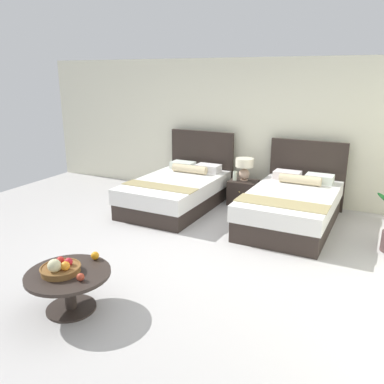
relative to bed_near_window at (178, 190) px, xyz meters
name	(u,v)px	position (x,y,z in m)	size (l,w,h in m)	color
ground_plane	(186,255)	(1.03, -1.74, -0.32)	(9.48, 9.50, 0.02)	#B4B0AE
wall_back	(255,130)	(1.03, 1.21, 1.01)	(9.48, 0.12, 2.63)	silver
bed_near_window	(178,190)	(0.00, 0.00, 0.00)	(1.37, 2.21, 1.26)	#2C241F
bed_near_corner	(292,206)	(2.06, -0.01, 0.01)	(1.37, 2.20, 1.22)	#2C241F
nightstand	(243,192)	(1.03, 0.63, -0.08)	(0.51, 0.43, 0.46)	#2C241F
table_lamp	(244,167)	(1.03, 0.65, 0.41)	(0.33, 0.33, 0.41)	tan
vase	(235,176)	(0.88, 0.59, 0.24)	(0.08, 0.08, 0.17)	silver
coffee_table	(69,283)	(0.55, -3.42, 0.00)	(0.85, 0.85, 0.42)	#2C241F
fruit_bowl	(60,268)	(0.49, -3.46, 0.17)	(0.40, 0.40, 0.19)	brown
loose_apple	(81,277)	(0.77, -3.49, 0.15)	(0.08, 0.08, 0.08)	#AE3B26
loose_orange	(95,256)	(0.60, -3.07, 0.16)	(0.09, 0.09, 0.09)	orange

